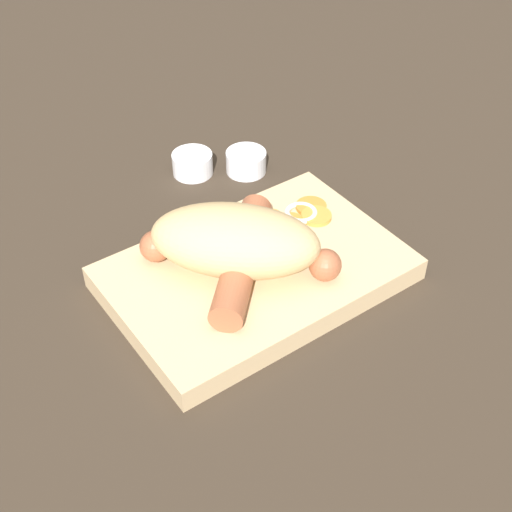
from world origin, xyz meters
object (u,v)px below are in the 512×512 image
(bread_roll, at_px, (235,240))
(sausage, at_px, (239,255))
(condiment_cup_far, at_px, (193,165))
(condiment_cup_near, at_px, (246,163))
(food_tray, at_px, (256,273))

(bread_roll, height_order, sausage, bread_roll)
(bread_roll, bearing_deg, condiment_cup_far, -109.43)
(bread_roll, distance_m, condiment_cup_near, 0.19)
(sausage, height_order, condiment_cup_near, sausage)
(bread_roll, height_order, condiment_cup_near, bread_roll)
(food_tray, distance_m, sausage, 0.03)
(sausage, relative_size, condiment_cup_near, 3.08)
(condiment_cup_near, relative_size, condiment_cup_far, 1.00)
(bread_roll, xyz_separation_m, sausage, (-0.00, 0.00, -0.02))
(sausage, height_order, condiment_cup_far, sausage)
(food_tray, xyz_separation_m, sausage, (0.02, -0.00, 0.03))
(bread_roll, distance_m, condiment_cup_far, 0.20)
(sausage, bearing_deg, condiment_cup_far, -108.66)
(sausage, distance_m, condiment_cup_far, 0.20)
(condiment_cup_near, bearing_deg, condiment_cup_far, -32.03)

